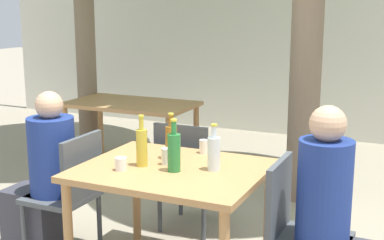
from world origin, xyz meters
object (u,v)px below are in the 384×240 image
object	(u,v)px
green_bottle_3	(174,151)
drinking_glass_1	(204,146)
patio_chair_0	(70,188)
patio_chair_1	(297,227)
oil_cruet_0	(142,146)
person_seated_1	(338,226)
drinking_glass_2	(121,164)
water_bottle_2	(214,152)
drinking_glass_0	(166,156)
patio_chair_2	(187,171)
amber_bottle_1	(171,141)
dining_table_front	(172,181)
dining_table_back	(131,111)
person_seated_0	(44,180)

from	to	relation	value
green_bottle_3	drinking_glass_1	distance (m)	0.47
green_bottle_3	patio_chair_0	bearing A→B (deg)	175.58
patio_chair_1	oil_cruet_0	bearing A→B (deg)	92.89
person_seated_1	drinking_glass_2	world-z (taller)	person_seated_1
water_bottle_2	drinking_glass_0	bearing A→B (deg)	-177.48
patio_chair_1	oil_cruet_0	xyz separation A→B (m)	(-1.00, -0.05, 0.39)
patio_chair_2	water_bottle_2	xyz separation A→B (m)	(0.49, -0.65, 0.37)
drinking_glass_1	patio_chair_0	bearing A→B (deg)	-155.45
amber_bottle_1	drinking_glass_2	xyz separation A→B (m)	(-0.17, -0.36, -0.08)
dining_table_front	drinking_glass_1	xyz separation A→B (m)	(0.05, 0.39, 0.14)
person_seated_1	amber_bottle_1	xyz separation A→B (m)	(-1.14, 0.17, 0.33)
patio_chair_2	amber_bottle_1	distance (m)	0.67
drinking_glass_1	drinking_glass_2	size ratio (longest dim) A/B	1.16
dining_table_front	patio_chair_2	xyz separation A→B (m)	(-0.23, 0.71, -0.17)
amber_bottle_1	drinking_glass_1	distance (m)	0.27
patio_chair_0	patio_chair_1	xyz separation A→B (m)	(1.62, 0.00, 0.00)
patio_chair_0	oil_cruet_0	size ratio (longest dim) A/B	2.67
person_seated_1	drinking_glass_1	world-z (taller)	person_seated_1
oil_cruet_0	green_bottle_3	distance (m)	0.24
water_bottle_2	drinking_glass_1	bearing A→B (deg)	122.57
patio_chair_1	green_bottle_3	distance (m)	0.86
patio_chair_0	amber_bottle_1	size ratio (longest dim) A/B	2.84
patio_chair_2	green_bottle_3	bearing A→B (deg)	109.74
dining_table_back	person_seated_0	bearing A→B (deg)	-77.87
green_bottle_3	drinking_glass_1	size ratio (longest dim) A/B	3.48
amber_bottle_1	drinking_glass_2	distance (m)	0.41
dining_table_front	oil_cruet_0	distance (m)	0.30
patio_chair_2	oil_cruet_0	world-z (taller)	oil_cruet_0
patio_chair_1	dining_table_back	bearing A→B (deg)	50.00
person_seated_1	drinking_glass_0	distance (m)	1.14
patio_chair_2	person_seated_1	bearing A→B (deg)	151.02
dining_table_front	patio_chair_2	size ratio (longest dim) A/B	1.30
person_seated_0	drinking_glass_0	xyz separation A→B (m)	(0.98, 0.04, 0.29)
amber_bottle_1	green_bottle_3	distance (m)	0.28
patio_chair_0	person_seated_0	size ratio (longest dim) A/B	0.75
drinking_glass_2	patio_chair_1	bearing A→B (deg)	9.82
dining_table_back	person_seated_0	size ratio (longest dim) A/B	1.15
drinking_glass_1	patio_chair_2	bearing A→B (deg)	131.50
oil_cruet_0	drinking_glass_0	world-z (taller)	oil_cruet_0
person_seated_1	drinking_glass_2	xyz separation A→B (m)	(-1.31, -0.19, 0.25)
dining_table_back	drinking_glass_1	world-z (taller)	drinking_glass_1
dining_table_back	patio_chair_0	bearing A→B (deg)	-71.31
dining_table_front	water_bottle_2	bearing A→B (deg)	12.14
patio_chair_1	oil_cruet_0	distance (m)	1.08
patio_chair_2	water_bottle_2	bearing A→B (deg)	127.16
oil_cruet_0	amber_bottle_1	size ratio (longest dim) A/B	1.07
patio_chair_1	person_seated_0	size ratio (longest dim) A/B	0.75
dining_table_back	patio_chair_2	xyz separation A→B (m)	(1.22, -1.19, -0.16)
dining_table_back	water_bottle_2	distance (m)	2.53
amber_bottle_1	green_bottle_3	xyz separation A→B (m)	(0.14, -0.24, 0.01)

